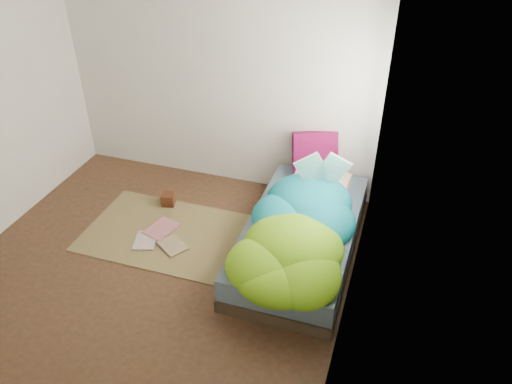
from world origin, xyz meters
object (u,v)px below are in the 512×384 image
open_book (323,160)px  pillow_magenta (315,154)px  bed (301,237)px  floor_book_b (152,225)px  floor_book_a (135,240)px  wooden_box (168,199)px

open_book → pillow_magenta: bearing=93.0°
bed → pillow_magenta: (-0.09, 0.91, 0.41)m
pillow_magenta → floor_book_b: bearing=-167.5°
pillow_magenta → floor_book_a: (-1.50, -1.30, -0.55)m
open_book → wooden_box: (-1.65, -0.11, -0.73)m
open_book → floor_book_a: bearing=-171.2°
bed → wooden_box: bearing=169.4°
floor_book_b → floor_book_a: bearing=-85.2°
bed → floor_book_b: size_ratio=6.04×
bed → wooden_box: bed is taller
bed → floor_book_b: bed is taller
pillow_magenta → wooden_box: 1.67m
open_book → bed: bearing=-118.6°
floor_book_b → bed: bearing=19.6°
floor_book_a → floor_book_b: size_ratio=0.87×
pillow_magenta → floor_book_a: bearing=-161.9°
wooden_box → pillow_magenta: bearing=22.7°
bed → pillow_magenta: bearing=95.8°
bed → open_book: bearing=77.9°
bed → wooden_box: size_ratio=14.85×
floor_book_a → bed: bearing=-3.8°
bed → floor_book_b: 1.56m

